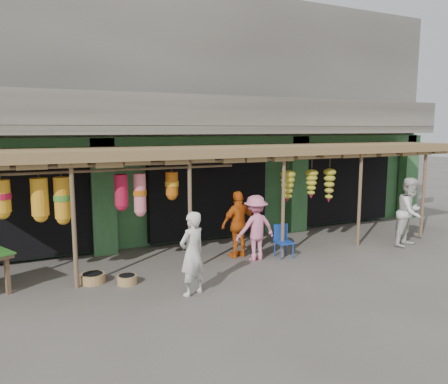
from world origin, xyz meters
name	(u,v)px	position (x,y,z in m)	size (l,w,h in m)	color
ground	(244,260)	(0.00, 0.00, 0.00)	(80.00, 80.00, 0.00)	#514C47
building	(176,125)	(0.00, 4.87, 3.37)	(16.40, 6.80, 7.00)	gray
awning	(224,155)	(-0.15, 0.80, 2.58)	(14.00, 2.70, 2.79)	brown
blue_chair	(282,239)	(1.01, -0.19, 0.46)	(0.43, 0.44, 0.83)	#173B96
basket_mid	(93,278)	(-3.66, -0.04, 0.10)	(0.51, 0.51, 0.20)	olive
basket_right	(127,280)	(-3.02, -0.44, 0.09)	(0.41, 0.41, 0.19)	#916843
person_front	(192,254)	(-2.00, -1.58, 0.83)	(0.60, 0.40, 1.66)	silver
person_right	(410,212)	(4.76, -0.83, 0.95)	(0.93, 0.72, 1.91)	silver
person_vendor	(239,224)	(0.00, 0.29, 0.85)	(0.99, 0.41, 1.69)	#D86114
person_shopper	(256,228)	(0.26, -0.11, 0.81)	(1.05, 0.60, 1.62)	pink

